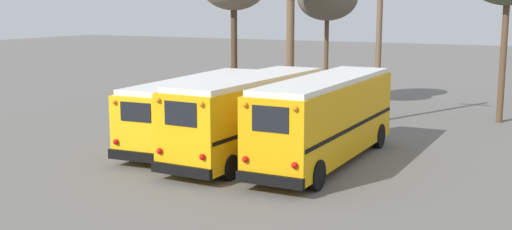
{
  "coord_description": "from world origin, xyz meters",
  "views": [
    {
      "loc": [
        11.8,
        -23.14,
        6.1
      ],
      "look_at": [
        0.0,
        -0.11,
        1.64
      ],
      "focal_mm": 45.0,
      "sensor_mm": 36.0,
      "label": 1
    }
  ],
  "objects_px": {
    "school_bus_0": "(200,109)",
    "utility_pole": "(379,47)",
    "school_bus_2": "(325,117)",
    "school_bus_1": "(250,114)"
  },
  "relations": [
    {
      "from": "school_bus_0",
      "to": "utility_pole",
      "type": "distance_m",
      "value": 10.69
    },
    {
      "from": "school_bus_1",
      "to": "utility_pole",
      "type": "xyz_separation_m",
      "value": [
        2.25,
        10.1,
        2.16
      ]
    },
    {
      "from": "school_bus_0",
      "to": "school_bus_2",
      "type": "bearing_deg",
      "value": -6.93
    },
    {
      "from": "school_bus_2",
      "to": "school_bus_1",
      "type": "bearing_deg",
      "value": -172.89
    },
    {
      "from": "school_bus_0",
      "to": "school_bus_2",
      "type": "relative_size",
      "value": 1.0
    },
    {
      "from": "school_bus_1",
      "to": "utility_pole",
      "type": "height_order",
      "value": "utility_pole"
    },
    {
      "from": "school_bus_2",
      "to": "utility_pole",
      "type": "height_order",
      "value": "utility_pole"
    },
    {
      "from": "school_bus_1",
      "to": "school_bus_2",
      "type": "height_order",
      "value": "school_bus_2"
    },
    {
      "from": "school_bus_2",
      "to": "utility_pole",
      "type": "relative_size",
      "value": 1.32
    },
    {
      "from": "utility_pole",
      "to": "school_bus_1",
      "type": "bearing_deg",
      "value": -102.55
    }
  ]
}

